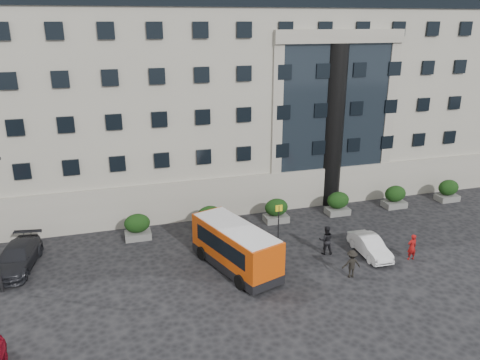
# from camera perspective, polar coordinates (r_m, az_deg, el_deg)

# --- Properties ---
(ground) EXTENTS (120.00, 120.00, 0.00)m
(ground) POSITION_cam_1_polar(r_m,az_deg,el_deg) (27.79, -2.45, -12.86)
(ground) COLOR black
(ground) RESTS_ON ground
(civic_building) EXTENTS (44.00, 24.00, 18.00)m
(civic_building) POSITION_cam_1_polar(r_m,az_deg,el_deg) (46.78, -2.06, 11.97)
(civic_building) COLOR gray
(civic_building) RESTS_ON ground
(entrance_column) EXTENTS (1.80, 1.80, 13.00)m
(entrance_column) POSITION_cam_1_polar(r_m,az_deg,el_deg) (38.50, 11.19, 6.35)
(entrance_column) COLOR black
(entrance_column) RESTS_ON ground
(hedge_a) EXTENTS (1.80, 1.26, 1.84)m
(hedge_a) POSITION_cam_1_polar(r_m,az_deg,el_deg) (33.72, -12.40, -5.54)
(hedge_a) COLOR #5C5C5A
(hedge_a) RESTS_ON ground
(hedge_b) EXTENTS (1.80, 1.26, 1.84)m
(hedge_b) POSITION_cam_1_polar(r_m,az_deg,el_deg) (34.36, -3.72, -4.64)
(hedge_b) COLOR #5C5C5A
(hedge_b) RESTS_ON ground
(hedge_c) EXTENTS (1.80, 1.26, 1.84)m
(hedge_c) POSITION_cam_1_polar(r_m,az_deg,el_deg) (35.75, 4.45, -3.69)
(hedge_c) COLOR #5C5C5A
(hedge_c) RESTS_ON ground
(hedge_d) EXTENTS (1.80, 1.26, 1.84)m
(hedge_d) POSITION_cam_1_polar(r_m,az_deg,el_deg) (37.81, 11.85, -2.77)
(hedge_d) COLOR #5C5C5A
(hedge_d) RESTS_ON ground
(hedge_e) EXTENTS (1.80, 1.26, 1.84)m
(hedge_e) POSITION_cam_1_polar(r_m,az_deg,el_deg) (40.44, 18.37, -1.91)
(hedge_e) COLOR #5C5C5A
(hedge_e) RESTS_ON ground
(hedge_f) EXTENTS (1.80, 1.26, 1.84)m
(hedge_f) POSITION_cam_1_polar(r_m,az_deg,el_deg) (43.54, 24.03, -1.15)
(hedge_f) COLOR #5C5C5A
(hedge_f) RESTS_ON ground
(bus_stop_sign) EXTENTS (0.50, 0.08, 2.52)m
(bus_stop_sign) POSITION_cam_1_polar(r_m,az_deg,el_deg) (32.73, 4.74, -4.37)
(bus_stop_sign) COLOR #262628
(bus_stop_sign) RESTS_ON ground
(minibus) EXTENTS (4.34, 7.11, 2.81)m
(minibus) POSITION_cam_1_polar(r_m,az_deg,el_deg) (28.90, -0.55, -8.00)
(minibus) COLOR #C14009
(minibus) RESTS_ON ground
(parked_car_c) EXTENTS (2.91, 5.43, 1.50)m
(parked_car_c) POSITION_cam_1_polar(r_m,az_deg,el_deg) (32.34, -25.53, -8.51)
(parked_car_c) COLOR black
(parked_car_c) RESTS_ON ground
(white_taxi) EXTENTS (1.44, 3.89, 1.27)m
(white_taxi) POSITION_cam_1_polar(r_m,az_deg,el_deg) (32.01, 15.54, -7.76)
(white_taxi) COLOR silver
(white_taxi) RESTS_ON ground
(pedestrian_a) EXTENTS (0.64, 0.42, 1.76)m
(pedestrian_a) POSITION_cam_1_polar(r_m,az_deg,el_deg) (32.14, 20.22, -7.68)
(pedestrian_a) COLOR maroon
(pedestrian_a) RESTS_ON ground
(pedestrian_b) EXTENTS (1.13, 0.99, 1.97)m
(pedestrian_b) POSITION_cam_1_polar(r_m,az_deg,el_deg) (31.38, 10.44, -7.21)
(pedestrian_b) COLOR black
(pedestrian_b) RESTS_ON ground
(pedestrian_c) EXTENTS (1.19, 0.77, 1.75)m
(pedestrian_c) POSITION_cam_1_polar(r_m,az_deg,el_deg) (29.06, 13.44, -9.90)
(pedestrian_c) COLOR black
(pedestrian_c) RESTS_ON ground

